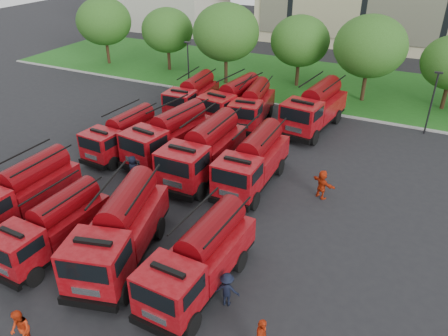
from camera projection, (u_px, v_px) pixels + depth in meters
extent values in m
plane|color=black|center=(190.00, 203.00, 26.58)|extent=(140.00, 140.00, 0.00)
cube|color=#1B4F15|center=(311.00, 82.00, 46.92)|extent=(70.00, 16.00, 0.12)
cube|color=gray|center=(286.00, 106.00, 40.57)|extent=(70.00, 0.30, 0.14)
cylinder|color=#382314|center=(108.00, 53.00, 52.39)|extent=(0.36, 0.36, 2.62)
ellipsoid|color=#224914|center=(104.00, 21.00, 50.57)|extent=(6.30, 6.30, 5.36)
cylinder|color=#382314|center=(169.00, 60.00, 50.16)|extent=(0.36, 0.36, 2.38)
ellipsoid|color=#224914|center=(167.00, 30.00, 48.51)|extent=(5.71, 5.71, 4.86)
cylinder|color=#382314|center=(226.00, 71.00, 45.81)|extent=(0.36, 0.36, 2.80)
ellipsoid|color=#224914|center=(226.00, 32.00, 43.88)|extent=(6.72, 6.72, 5.71)
cylinder|color=#382314|center=(297.00, 75.00, 45.17)|extent=(0.36, 0.36, 2.45)
ellipsoid|color=#224914|center=(300.00, 41.00, 43.48)|extent=(5.88, 5.88, 5.00)
cylinder|color=#382314|center=(364.00, 88.00, 41.24)|extent=(0.36, 0.36, 2.73)
ellipsoid|color=#224914|center=(370.00, 46.00, 39.35)|extent=(6.55, 6.55, 5.57)
cylinder|color=#382314|center=(444.00, 98.00, 39.45)|extent=(0.36, 0.36, 2.27)
cylinder|color=black|center=(188.00, 69.00, 42.67)|extent=(0.14, 0.14, 5.00)
cube|color=black|center=(187.00, 42.00, 41.43)|extent=(0.60, 0.25, 0.12)
cylinder|color=black|center=(431.00, 104.00, 34.23)|extent=(0.14, 0.14, 5.00)
cube|color=black|center=(439.00, 73.00, 32.98)|extent=(0.60, 0.25, 0.12)
cube|color=black|center=(26.00, 205.00, 25.27)|extent=(2.42, 6.95, 0.30)
cube|color=maroon|center=(38.00, 185.00, 25.73)|extent=(2.52, 4.59, 1.28)
cylinder|color=#560407|center=(34.00, 169.00, 25.21)|extent=(1.57, 4.17, 1.48)
cylinder|color=black|center=(2.00, 237.00, 22.88)|extent=(0.37, 1.09, 1.08)
cylinder|color=black|center=(37.00, 187.00, 27.15)|extent=(0.37, 1.09, 1.08)
cylinder|color=black|center=(64.00, 197.00, 26.24)|extent=(0.37, 1.09, 1.08)
cube|color=black|center=(56.00, 240.00, 22.56)|extent=(2.29, 6.41, 0.27)
cube|color=black|center=(3.00, 280.00, 20.10)|extent=(2.27, 0.30, 0.32)
cube|color=maroon|center=(16.00, 249.00, 20.38)|extent=(2.28, 2.06, 1.77)
cube|color=maroon|center=(68.00, 218.00, 22.97)|extent=(2.35, 4.24, 1.18)
cylinder|color=#560407|center=(65.00, 203.00, 22.50)|extent=(1.48, 3.85, 1.36)
cylinder|color=black|center=(4.00, 262.00, 21.21)|extent=(0.35, 1.01, 1.00)
cylinder|color=black|center=(34.00, 276.00, 20.36)|extent=(0.35, 1.01, 1.00)
cylinder|color=black|center=(65.00, 219.00, 24.28)|extent=(0.35, 1.01, 1.00)
cylinder|color=black|center=(94.00, 230.00, 23.43)|extent=(0.35, 1.01, 1.00)
cube|color=black|center=(123.00, 247.00, 21.93)|extent=(4.33, 7.89, 0.32)
cube|color=black|center=(88.00, 304.00, 18.69)|extent=(2.66, 0.96, 0.38)
cube|color=maroon|center=(97.00, 262.00, 19.13)|extent=(3.15, 2.96, 2.09)
cube|color=black|center=(82.00, 273.00, 17.87)|extent=(2.19, 0.64, 0.91)
cube|color=maroon|center=(130.00, 219.00, 22.52)|extent=(3.82, 5.45, 1.39)
cylinder|color=#560407|center=(127.00, 201.00, 21.96)|extent=(2.72, 4.77, 1.61)
cylinder|color=black|center=(73.00, 284.00, 19.80)|extent=(0.67, 1.24, 1.18)
cylinder|color=black|center=(125.00, 292.00, 19.38)|extent=(0.67, 1.24, 1.18)
cylinder|color=black|center=(115.00, 223.00, 23.84)|extent=(0.67, 1.24, 1.18)
cylinder|color=black|center=(159.00, 228.00, 23.43)|extent=(0.67, 1.24, 1.18)
cube|color=black|center=(200.00, 274.00, 20.26)|extent=(2.59, 7.05, 0.30)
cube|color=black|center=(155.00, 329.00, 17.59)|extent=(2.49, 0.36, 0.35)
cube|color=maroon|center=(169.00, 290.00, 17.89)|extent=(2.53, 2.29, 1.94)
cube|color=black|center=(152.00, 299.00, 16.82)|extent=(2.09, 0.14, 0.84)
cube|color=maroon|center=(212.00, 248.00, 20.71)|extent=(2.63, 4.67, 1.29)
cylinder|color=#560407|center=(212.00, 230.00, 20.20)|extent=(1.67, 4.24, 1.49)
cylinder|color=black|center=(147.00, 304.00, 18.81)|extent=(0.40, 1.11, 1.09)
cylinder|color=black|center=(192.00, 324.00, 17.86)|extent=(0.40, 1.11, 1.09)
cylinder|color=black|center=(200.00, 247.00, 22.16)|extent=(0.40, 1.11, 1.09)
cylinder|color=black|center=(240.00, 261.00, 21.20)|extent=(0.40, 1.11, 1.09)
cube|color=black|center=(124.00, 145.00, 32.18)|extent=(2.57, 6.56, 0.28)
cube|color=black|center=(92.00, 164.00, 29.74)|extent=(2.30, 0.39, 0.32)
cube|color=maroon|center=(101.00, 144.00, 30.01)|extent=(2.39, 2.18, 1.79)
cube|color=black|center=(89.00, 145.00, 29.04)|extent=(1.92, 0.19, 0.78)
cube|color=maroon|center=(132.00, 131.00, 32.58)|extent=(2.55, 4.37, 1.19)
cylinder|color=#560407|center=(131.00, 119.00, 32.10)|extent=(1.65, 3.94, 1.38)
cylinder|color=black|center=(90.00, 156.00, 30.89)|extent=(0.39, 1.03, 1.01)
cylinder|color=black|center=(113.00, 163.00, 29.96)|extent=(0.39, 1.03, 1.01)
cylinder|color=black|center=(128.00, 135.00, 33.93)|extent=(0.39, 1.03, 1.01)
cylinder|color=black|center=(150.00, 141.00, 33.00)|extent=(0.39, 1.03, 1.01)
cube|color=black|center=(170.00, 148.00, 31.62)|extent=(3.42, 7.66, 0.32)
cube|color=black|center=(134.00, 170.00, 28.93)|extent=(2.65, 0.62, 0.37)
cube|color=maroon|center=(145.00, 146.00, 29.20)|extent=(2.88, 2.66, 2.06)
cube|color=black|center=(131.00, 146.00, 28.11)|extent=(2.21, 0.36, 0.90)
cube|color=maroon|center=(180.00, 132.00, 32.05)|extent=(3.23, 5.17, 1.37)
cylinder|color=#560407|center=(179.00, 118.00, 31.50)|extent=(2.18, 4.62, 1.59)
cylinder|color=black|center=(131.00, 160.00, 30.27)|extent=(0.53, 1.20, 1.16)
cylinder|color=black|center=(158.00, 169.00, 29.09)|extent=(0.53, 1.20, 1.16)
cylinder|color=black|center=(174.00, 136.00, 33.64)|extent=(0.53, 1.20, 1.16)
cylinder|color=black|center=(199.00, 144.00, 32.46)|extent=(0.53, 1.20, 1.16)
cube|color=black|center=(204.00, 165.00, 29.33)|extent=(2.60, 7.78, 0.33)
cube|color=black|center=(173.00, 194.00, 26.28)|extent=(2.78, 0.29, 0.39)
cube|color=maroon|center=(183.00, 166.00, 26.64)|extent=(2.73, 2.46, 2.16)
cube|color=black|center=(171.00, 167.00, 25.42)|extent=(2.33, 0.07, 0.94)
cube|color=maroon|center=(213.00, 146.00, 29.85)|extent=(2.75, 5.12, 1.44)
cylinder|color=#560407|center=(212.00, 130.00, 29.28)|extent=(1.69, 4.67, 1.66)
cylinder|color=black|center=(165.00, 182.00, 27.63)|extent=(0.40, 1.22, 1.22)
cylinder|color=black|center=(200.00, 191.00, 26.64)|extent=(0.40, 1.22, 1.22)
cylinder|color=black|center=(202.00, 150.00, 31.44)|extent=(0.40, 1.22, 1.22)
cylinder|color=black|center=(234.00, 158.00, 30.45)|extent=(0.40, 1.22, 1.22)
cube|color=black|center=(253.00, 174.00, 28.29)|extent=(2.46, 7.28, 0.31)
cube|color=black|center=(229.00, 204.00, 25.42)|extent=(2.59, 0.29, 0.36)
cube|color=maroon|center=(237.00, 176.00, 25.77)|extent=(2.56, 2.31, 2.02)
cube|color=black|center=(229.00, 179.00, 24.62)|extent=(2.18, 0.08, 0.88)
cube|color=maroon|center=(259.00, 156.00, 28.79)|extent=(2.59, 4.79, 1.35)
cylinder|color=#560407|center=(260.00, 141.00, 28.25)|extent=(1.60, 4.37, 1.55)
cylinder|color=black|center=(218.00, 192.00, 26.67)|extent=(0.37, 1.14, 1.14)
cylinder|color=black|center=(254.00, 201.00, 25.77)|extent=(0.37, 1.14, 1.14)
cylinder|color=black|center=(247.00, 160.00, 30.26)|extent=(0.37, 1.14, 1.14)
cylinder|color=black|center=(279.00, 167.00, 29.37)|extent=(0.37, 1.14, 1.14)
cube|color=black|center=(193.00, 105.00, 39.21)|extent=(2.54, 6.82, 0.29)
cube|color=black|center=(174.00, 119.00, 36.50)|extent=(2.41, 0.36, 0.34)
cube|color=maroon|center=(180.00, 102.00, 36.84)|extent=(2.45, 2.22, 1.87)
cube|color=black|center=(173.00, 102.00, 35.77)|extent=(2.02, 0.15, 0.82)
cube|color=maroon|center=(198.00, 94.00, 39.68)|extent=(2.57, 4.52, 1.25)
cylinder|color=#560407|center=(197.00, 83.00, 39.19)|extent=(1.64, 4.10, 1.44)
cylinder|color=black|center=(168.00, 114.00, 37.64)|extent=(0.39, 1.07, 1.06)
cylinder|color=black|center=(191.00, 118.00, 36.88)|extent=(0.39, 1.07, 1.06)
cylinder|color=black|center=(191.00, 99.00, 41.02)|extent=(0.39, 1.07, 1.06)
cylinder|color=black|center=(212.00, 102.00, 40.26)|extent=(0.39, 1.07, 1.06)
cube|color=black|center=(233.00, 112.00, 37.81)|extent=(3.26, 7.42, 0.31)
cube|color=black|center=(208.00, 126.00, 35.19)|extent=(2.57, 0.58, 0.36)
cube|color=maroon|center=(217.00, 108.00, 35.46)|extent=(2.78, 2.56, 2.00)
cube|color=black|center=(208.00, 107.00, 34.39)|extent=(2.14, 0.33, 0.87)
cube|color=maroon|center=(240.00, 99.00, 38.23)|extent=(3.10, 5.00, 1.33)
cylinder|color=#560407|center=(240.00, 87.00, 37.70)|extent=(2.08, 4.47, 1.54)
cylinder|color=black|center=(204.00, 120.00, 36.49)|extent=(0.50, 1.16, 1.13)
cylinder|color=black|center=(227.00, 126.00, 35.35)|extent=(0.50, 1.16, 1.13)
cylinder|color=black|center=(233.00, 104.00, 39.77)|extent=(0.50, 1.16, 1.13)
cylinder|color=black|center=(255.00, 109.00, 38.64)|extent=(0.50, 1.16, 1.13)
cube|color=black|center=(252.00, 116.00, 36.99)|extent=(3.17, 7.06, 0.29)
cube|color=black|center=(241.00, 133.00, 34.15)|extent=(2.44, 0.58, 0.34)
cube|color=maroon|center=(245.00, 114.00, 34.52)|extent=(2.66, 2.45, 1.90)
cube|color=black|center=(241.00, 114.00, 33.40)|extent=(2.03, 0.34, 0.83)
cube|color=maroon|center=(256.00, 103.00, 37.50)|extent=(2.99, 4.77, 1.26)
cylinder|color=#560407|center=(256.00, 92.00, 37.00)|extent=(2.02, 4.25, 1.46)
cylinder|color=black|center=(231.00, 127.00, 35.24)|extent=(0.49, 1.11, 1.07)
cylinder|color=black|center=(258.00, 131.00, 34.64)|extent=(0.49, 1.11, 1.07)
cylinder|color=black|center=(245.00, 108.00, 38.79)|extent=(0.49, 1.11, 1.07)
cylinder|color=black|center=(270.00, 111.00, 38.19)|extent=(0.49, 1.11, 1.07)
cube|color=black|center=(313.00, 120.00, 36.00)|extent=(3.50, 8.05, 0.33)
cube|color=black|center=(293.00, 138.00, 33.14)|extent=(2.80, 0.62, 0.39)
cube|color=maroon|center=(301.00, 116.00, 33.44)|extent=(3.01, 2.77, 2.17)
cube|color=black|center=(295.00, 116.00, 32.28)|extent=(2.33, 0.34, 0.95)
cube|color=maroon|center=(320.00, 105.00, 36.46)|extent=(3.34, 5.42, 1.45)
cylinder|color=#560407|center=(322.00, 92.00, 35.89)|extent=(2.23, 4.85, 1.67)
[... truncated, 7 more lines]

